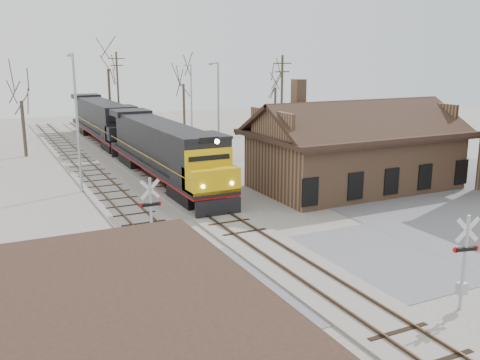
# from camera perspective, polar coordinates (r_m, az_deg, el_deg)

# --- Properties ---
(ground) EXTENTS (140.00, 140.00, 0.00)m
(ground) POSITION_cam_1_polar(r_m,az_deg,el_deg) (24.50, 6.91, -9.87)
(ground) COLOR #A39E93
(ground) RESTS_ON ground
(road) EXTENTS (60.00, 9.00, 0.03)m
(road) POSITION_cam_1_polar(r_m,az_deg,el_deg) (24.50, 6.91, -9.84)
(road) COLOR slate
(road) RESTS_ON ground
(track_main) EXTENTS (3.40, 90.00, 0.24)m
(track_main) POSITION_cam_1_polar(r_m,az_deg,el_deg) (37.25, -5.73, -1.62)
(track_main) COLOR #A39E93
(track_main) RESTS_ON ground
(track_siding) EXTENTS (3.40, 90.00, 0.24)m
(track_siding) POSITION_cam_1_polar(r_m,az_deg,el_deg) (36.00, -12.45, -2.40)
(track_siding) COLOR #A39E93
(track_siding) RESTS_ON ground
(depot) EXTENTS (15.20, 9.31, 7.90)m
(depot) POSITION_cam_1_polar(r_m,az_deg,el_deg) (39.98, 12.09, 2.61)
(depot) COLOR #866145
(depot) RESTS_ON ground
(locomotive_lead) EXTENTS (3.16, 21.18, 4.70)m
(locomotive_lead) POSITION_cam_1_polar(r_m,az_deg,el_deg) (40.85, -8.01, 3.09)
(locomotive_lead) COLOR black
(locomotive_lead) RESTS_ON ground
(locomotive_trailing) EXTENTS (3.16, 21.18, 4.45)m
(locomotive_trailing) POSITION_cam_1_polar(r_m,az_deg,el_deg) (61.41, -14.37, 6.18)
(locomotive_trailing) COLOR black
(locomotive_trailing) RESTS_ON ground
(crossbuck_near) EXTENTS (1.07, 0.33, 3.77)m
(crossbuck_near) POSITION_cam_1_polar(r_m,az_deg,el_deg) (22.17, 22.78, -8.41)
(crossbuck_near) COLOR #A5A8AD
(crossbuck_near) RESTS_ON ground
(crossbuck_far) EXTENTS (1.09, 0.29, 3.82)m
(crossbuck_far) POSITION_cam_1_polar(r_m,az_deg,el_deg) (26.50, -9.46, -4.00)
(crossbuck_far) COLOR #A5A8AD
(crossbuck_far) RESTS_ON ground
(streetlight_a) EXTENTS (0.25, 2.04, 9.69)m
(streetlight_a) POSITION_cam_1_polar(r_m,az_deg,el_deg) (39.08, -17.05, 6.51)
(streetlight_a) COLOR #A5A8AD
(streetlight_a) RESTS_ON ground
(streetlight_b) EXTENTS (0.25, 2.04, 8.96)m
(streetlight_b) POSITION_cam_1_polar(r_m,az_deg,el_deg) (46.25, -2.39, 7.56)
(streetlight_b) COLOR #A5A8AD
(streetlight_b) RESTS_ON ground
(streetlight_c) EXTENTS (0.25, 2.04, 8.57)m
(streetlight_c) POSITION_cam_1_polar(r_m,az_deg,el_deg) (60.16, -5.25, 8.64)
(streetlight_c) COLOR #A5A8AD
(streetlight_c) RESTS_ON ground
(utility_pole_b) EXTENTS (2.00, 0.24, 9.92)m
(utility_pole_b) POSITION_cam_1_polar(r_m,az_deg,el_deg) (66.77, -12.87, 9.14)
(utility_pole_b) COLOR #382D23
(utility_pole_b) RESTS_ON ground
(utility_pole_c) EXTENTS (2.00, 0.24, 9.54)m
(utility_pole_c) POSITION_cam_1_polar(r_m,az_deg,el_deg) (53.69, 4.47, 8.30)
(utility_pole_c) COLOR #382D23
(utility_pole_c) RESTS_ON ground
(tree_b) EXTENTS (3.55, 3.55, 8.70)m
(tree_b) POSITION_cam_1_polar(r_m,az_deg,el_deg) (54.80, -22.38, 8.71)
(tree_b) COLOR #382D23
(tree_b) RESTS_ON ground
(tree_c) EXTENTS (5.23, 5.23, 12.82)m
(tree_c) POSITION_cam_1_polar(r_m,az_deg,el_deg) (70.38, -13.94, 12.50)
(tree_c) COLOR #382D23
(tree_c) RESTS_ON ground
(tree_d) EXTENTS (4.02, 4.02, 9.86)m
(tree_d) POSITION_cam_1_polar(r_m,az_deg,el_deg) (67.42, -6.07, 10.98)
(tree_d) COLOR #382D23
(tree_d) RESTS_ON ground
(tree_e) EXTENTS (3.66, 3.66, 8.98)m
(tree_e) POSITION_cam_1_polar(r_m,az_deg,el_deg) (68.60, 3.81, 10.54)
(tree_e) COLOR #382D23
(tree_e) RESTS_ON ground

